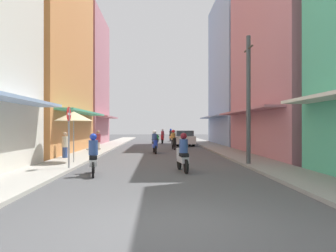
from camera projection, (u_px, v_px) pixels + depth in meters
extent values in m
plane|color=#4C4C4F|center=(160.00, 150.00, 24.25)|extent=(98.71, 98.71, 0.00)
cube|color=#ADA89E|center=(98.00, 150.00, 24.09)|extent=(2.06, 52.87, 0.12)
cube|color=gray|center=(222.00, 149.00, 24.41)|extent=(2.06, 52.87, 0.12)
cube|color=#D88C4C|center=(33.00, 22.00, 21.62)|extent=(6.00, 10.87, 18.00)
cube|color=#4CB28C|center=(84.00, 113.00, 21.72)|extent=(1.10, 9.79, 0.12)
cube|color=#B7727F|center=(74.00, 80.00, 32.04)|extent=(6.00, 8.46, 13.15)
cube|color=#B7727F|center=(108.00, 117.00, 32.15)|extent=(1.10, 7.61, 0.12)
cube|color=#B7727F|center=(299.00, 59.00, 20.06)|extent=(6.00, 11.77, 12.32)
cube|color=#B7727F|center=(244.00, 111.00, 19.93)|extent=(1.10, 10.59, 0.12)
cube|color=#8CA5CC|center=(246.00, 71.00, 31.85)|extent=(6.00, 10.86, 14.99)
cube|color=#8CA5CC|center=(212.00, 117.00, 31.72)|extent=(1.10, 9.78, 0.12)
cylinder|color=black|center=(162.00, 141.00, 33.19)|extent=(0.13, 0.57, 0.56)
cylinder|color=black|center=(163.00, 141.00, 34.44)|extent=(0.13, 0.57, 0.56)
cube|color=red|center=(162.00, 139.00, 33.87)|extent=(0.37, 1.02, 0.24)
cube|color=black|center=(163.00, 137.00, 34.07)|extent=(0.33, 0.58, 0.14)
cylinder|color=red|center=(162.00, 137.00, 33.32)|extent=(0.28, 0.28, 0.45)
cylinder|color=black|center=(162.00, 135.00, 33.32)|extent=(0.55, 0.08, 0.03)
cylinder|color=#99333F|center=(163.00, 134.00, 34.02)|extent=(0.34, 0.34, 0.55)
sphere|color=silver|center=(163.00, 130.00, 34.02)|extent=(0.26, 0.26, 0.26)
cylinder|color=black|center=(179.00, 163.00, 13.40)|extent=(0.16, 0.57, 0.56)
cylinder|color=black|center=(186.00, 167.00, 12.17)|extent=(0.16, 0.57, 0.56)
cube|color=#B2B2B7|center=(183.00, 159.00, 12.74)|extent=(0.43, 1.03, 0.24)
cube|color=black|center=(184.00, 155.00, 12.54)|extent=(0.36, 0.60, 0.14)
cylinder|color=#B2B2B7|center=(180.00, 153.00, 13.28)|extent=(0.28, 0.28, 0.45)
cylinder|color=black|center=(180.00, 147.00, 13.28)|extent=(0.55, 0.11, 0.03)
cylinder|color=#334C8C|center=(184.00, 146.00, 12.59)|extent=(0.34, 0.34, 0.55)
sphere|color=maroon|center=(184.00, 136.00, 12.59)|extent=(0.26, 0.26, 0.26)
cylinder|color=black|center=(172.00, 139.00, 38.26)|extent=(0.15, 0.57, 0.56)
cylinder|color=black|center=(170.00, 139.00, 39.50)|extent=(0.15, 0.57, 0.56)
cube|color=orange|center=(171.00, 137.00, 38.93)|extent=(0.40, 1.03, 0.24)
cube|color=black|center=(171.00, 136.00, 39.13)|extent=(0.35, 0.59, 0.14)
cylinder|color=orange|center=(172.00, 136.00, 38.39)|extent=(0.28, 0.28, 0.45)
cylinder|color=black|center=(172.00, 134.00, 38.39)|extent=(0.55, 0.10, 0.03)
cylinder|color=#262628|center=(171.00, 133.00, 39.08)|extent=(0.34, 0.34, 0.55)
sphere|color=#1E38B7|center=(171.00, 130.00, 39.08)|extent=(0.26, 0.26, 0.26)
cylinder|color=black|center=(94.00, 166.00, 12.44)|extent=(0.18, 0.57, 0.56)
cylinder|color=black|center=(93.00, 170.00, 11.22)|extent=(0.18, 0.57, 0.56)
cube|color=silver|center=(93.00, 162.00, 11.78)|extent=(0.46, 1.03, 0.24)
cube|color=black|center=(93.00, 157.00, 11.58)|extent=(0.38, 0.60, 0.14)
cylinder|color=silver|center=(94.00, 155.00, 12.31)|extent=(0.28, 0.28, 0.45)
cylinder|color=black|center=(94.00, 149.00, 12.32)|extent=(0.55, 0.13, 0.03)
cylinder|color=#334C8C|center=(93.00, 148.00, 11.63)|extent=(0.34, 0.34, 0.55)
sphere|color=#1E38B7|center=(93.00, 137.00, 11.63)|extent=(0.26, 0.26, 0.26)
cylinder|color=black|center=(175.00, 146.00, 24.61)|extent=(0.12, 0.56, 0.56)
cylinder|color=black|center=(173.00, 145.00, 25.85)|extent=(0.12, 0.56, 0.56)
cube|color=black|center=(174.00, 143.00, 25.28)|extent=(0.35, 1.02, 0.24)
cube|color=black|center=(173.00, 141.00, 25.48)|extent=(0.32, 0.58, 0.14)
cylinder|color=black|center=(174.00, 141.00, 24.73)|extent=(0.28, 0.28, 0.45)
cylinder|color=black|center=(174.00, 138.00, 24.73)|extent=(0.55, 0.07, 0.03)
cylinder|color=#BF8C3F|center=(173.00, 136.00, 25.43)|extent=(0.34, 0.34, 0.55)
sphere|color=red|center=(173.00, 131.00, 25.43)|extent=(0.26, 0.26, 0.26)
cylinder|color=black|center=(157.00, 140.00, 35.39)|extent=(0.13, 0.56, 0.56)
cylinder|color=black|center=(158.00, 140.00, 36.64)|extent=(0.13, 0.56, 0.56)
cube|color=#197233|center=(158.00, 138.00, 36.07)|extent=(0.37, 1.02, 0.24)
cube|color=black|center=(158.00, 136.00, 36.27)|extent=(0.33, 0.58, 0.14)
cylinder|color=#197233|center=(157.00, 137.00, 35.52)|extent=(0.28, 0.28, 0.45)
cylinder|color=black|center=(157.00, 134.00, 35.52)|extent=(0.55, 0.08, 0.03)
cylinder|color=black|center=(156.00, 150.00, 21.03)|extent=(0.14, 0.57, 0.56)
cylinder|color=black|center=(154.00, 148.00, 22.26)|extent=(0.14, 0.57, 0.56)
cube|color=#1E38B7|center=(155.00, 146.00, 21.70)|extent=(0.39, 1.03, 0.24)
cube|color=black|center=(154.00, 143.00, 21.89)|extent=(0.34, 0.59, 0.14)
cylinder|color=#1E38B7|center=(155.00, 143.00, 21.15)|extent=(0.28, 0.28, 0.45)
cylinder|color=black|center=(155.00, 140.00, 21.15)|extent=(0.55, 0.09, 0.03)
cylinder|color=#334C8C|center=(154.00, 138.00, 21.85)|extent=(0.34, 0.34, 0.55)
sphere|color=silver|center=(154.00, 132.00, 21.85)|extent=(0.26, 0.26, 0.26)
cube|color=silver|center=(184.00, 139.00, 30.15)|extent=(1.91, 4.16, 0.70)
cube|color=#333D47|center=(184.00, 134.00, 30.00)|extent=(1.68, 2.16, 0.60)
cylinder|color=black|center=(175.00, 142.00, 31.35)|extent=(0.20, 0.65, 0.64)
cylinder|color=black|center=(190.00, 142.00, 31.45)|extent=(0.20, 0.65, 0.64)
cylinder|color=black|center=(177.00, 143.00, 28.85)|extent=(0.20, 0.65, 0.64)
cylinder|color=black|center=(193.00, 143.00, 28.96)|extent=(0.20, 0.65, 0.64)
cylinder|color=beige|center=(98.00, 147.00, 22.61)|extent=(0.28, 0.28, 0.70)
cylinder|color=#99333F|center=(98.00, 138.00, 22.62)|extent=(0.34, 0.34, 0.59)
sphere|color=tan|center=(98.00, 132.00, 22.62)|extent=(0.22, 0.22, 0.22)
cylinder|color=#334C8C|center=(65.00, 154.00, 17.26)|extent=(0.28, 0.28, 0.70)
cylinder|color=beige|center=(65.00, 142.00, 17.26)|extent=(0.34, 0.34, 0.59)
sphere|color=tan|center=(65.00, 134.00, 17.26)|extent=(0.22, 0.22, 0.22)
cylinder|color=#99999E|center=(74.00, 140.00, 15.17)|extent=(0.05, 0.05, 2.39)
cone|color=beige|center=(74.00, 116.00, 15.17)|extent=(1.81, 1.81, 0.45)
cylinder|color=#4C4C4F|center=(248.00, 101.00, 14.54)|extent=(0.20, 0.20, 6.03)
cylinder|color=#3F382D|center=(248.00, 49.00, 14.54)|extent=(0.08, 1.20, 0.08)
cylinder|color=gray|center=(69.00, 139.00, 12.94)|extent=(0.07, 0.07, 2.60)
cylinder|color=red|center=(69.00, 114.00, 12.94)|extent=(0.02, 0.60, 0.60)
cube|color=white|center=(69.00, 114.00, 12.94)|extent=(0.03, 0.40, 0.10)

